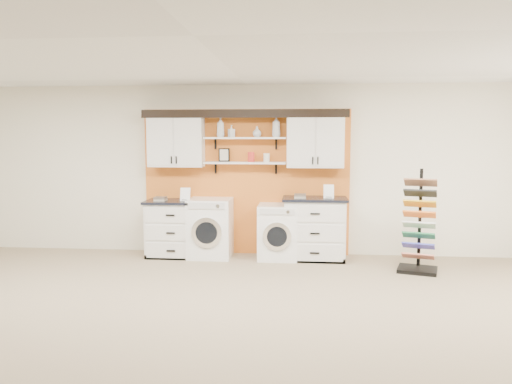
# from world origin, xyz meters

# --- Properties ---
(floor) EXTENTS (10.00, 10.00, 0.00)m
(floor) POSITION_xyz_m (0.00, 0.00, 0.00)
(floor) COLOR gray
(floor) RESTS_ON ground
(ceiling) EXTENTS (10.00, 10.00, 0.00)m
(ceiling) POSITION_xyz_m (0.00, 0.00, 2.80)
(ceiling) COLOR white
(ceiling) RESTS_ON wall_back
(wall_back) EXTENTS (10.00, 0.00, 10.00)m
(wall_back) POSITION_xyz_m (0.00, 4.00, 1.40)
(wall_back) COLOR white
(wall_back) RESTS_ON floor
(accent_panel) EXTENTS (3.40, 0.07, 2.40)m
(accent_panel) POSITION_xyz_m (0.00, 3.96, 1.20)
(accent_panel) COLOR orange
(accent_panel) RESTS_ON wall_back
(upper_cabinet_left) EXTENTS (0.90, 0.35, 0.84)m
(upper_cabinet_left) POSITION_xyz_m (-1.13, 3.79, 1.88)
(upper_cabinet_left) COLOR silver
(upper_cabinet_left) RESTS_ON wall_back
(upper_cabinet_right) EXTENTS (0.90, 0.35, 0.84)m
(upper_cabinet_right) POSITION_xyz_m (1.13, 3.79, 1.88)
(upper_cabinet_right) COLOR silver
(upper_cabinet_right) RESTS_ON wall_back
(shelf_lower) EXTENTS (1.32, 0.28, 0.03)m
(shelf_lower) POSITION_xyz_m (0.00, 3.80, 1.53)
(shelf_lower) COLOR silver
(shelf_lower) RESTS_ON wall_back
(shelf_upper) EXTENTS (1.32, 0.28, 0.03)m
(shelf_upper) POSITION_xyz_m (0.00, 3.80, 1.93)
(shelf_upper) COLOR silver
(shelf_upper) RESTS_ON wall_back
(crown_molding) EXTENTS (3.30, 0.41, 0.13)m
(crown_molding) POSITION_xyz_m (0.00, 3.81, 2.33)
(crown_molding) COLOR black
(crown_molding) RESTS_ON wall_back
(picture_frame) EXTENTS (0.18, 0.02, 0.22)m
(picture_frame) POSITION_xyz_m (-0.35, 3.85, 1.66)
(picture_frame) COLOR black
(picture_frame) RESTS_ON shelf_lower
(canister_red) EXTENTS (0.11, 0.11, 0.16)m
(canister_red) POSITION_xyz_m (0.10, 3.80, 1.62)
(canister_red) COLOR red
(canister_red) RESTS_ON shelf_lower
(canister_cream) EXTENTS (0.10, 0.10, 0.14)m
(canister_cream) POSITION_xyz_m (0.35, 3.80, 1.61)
(canister_cream) COLOR silver
(canister_cream) RESTS_ON shelf_lower
(base_cabinet_left) EXTENTS (0.94, 0.66, 0.92)m
(base_cabinet_left) POSITION_xyz_m (-1.13, 3.64, 0.46)
(base_cabinet_left) COLOR silver
(base_cabinet_left) RESTS_ON floor
(base_cabinet_right) EXTENTS (1.01, 0.66, 0.99)m
(base_cabinet_right) POSITION_xyz_m (1.13, 3.64, 0.50)
(base_cabinet_right) COLOR silver
(base_cabinet_right) RESTS_ON floor
(washer) EXTENTS (0.68, 0.71, 0.96)m
(washer) POSITION_xyz_m (-0.55, 3.64, 0.48)
(washer) COLOR white
(washer) RESTS_ON floor
(dryer) EXTENTS (0.62, 0.71, 0.87)m
(dryer) POSITION_xyz_m (0.55, 3.64, 0.44)
(dryer) COLOR white
(dryer) RESTS_ON floor
(sample_rack) EXTENTS (0.65, 0.59, 1.49)m
(sample_rack) POSITION_xyz_m (2.62, 3.04, 0.49)
(sample_rack) COLOR black
(sample_rack) RESTS_ON floor
(soap_bottle_a) EXTENTS (0.17, 0.17, 0.32)m
(soap_bottle_a) POSITION_xyz_m (-0.40, 3.80, 2.11)
(soap_bottle_a) COLOR silver
(soap_bottle_a) RESTS_ON shelf_upper
(soap_bottle_b) EXTENTS (0.12, 0.12, 0.19)m
(soap_bottle_b) POSITION_xyz_m (-0.22, 3.80, 2.04)
(soap_bottle_b) COLOR silver
(soap_bottle_b) RESTS_ON shelf_upper
(soap_bottle_c) EXTENTS (0.17, 0.17, 0.17)m
(soap_bottle_c) POSITION_xyz_m (0.20, 3.80, 2.03)
(soap_bottle_c) COLOR silver
(soap_bottle_c) RESTS_ON shelf_upper
(soap_bottle_d) EXTENTS (0.14, 0.14, 0.34)m
(soap_bottle_d) POSITION_xyz_m (0.50, 3.80, 2.12)
(soap_bottle_d) COLOR silver
(soap_bottle_d) RESTS_ON shelf_upper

